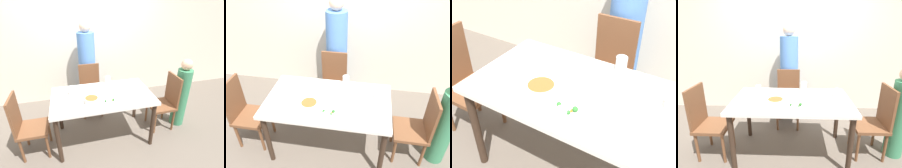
# 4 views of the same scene
# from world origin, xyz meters

# --- Properties ---
(ground_plane) EXTENTS (10.00, 10.00, 0.00)m
(ground_plane) POSITION_xyz_m (0.00, 0.00, 0.00)
(ground_plane) COLOR #60564C
(wall_back) EXTENTS (10.00, 0.06, 2.70)m
(wall_back) POSITION_xyz_m (0.00, 1.42, 1.35)
(wall_back) COLOR beige
(wall_back) RESTS_ON ground_plane
(dining_table) EXTENTS (1.44, 0.82, 0.77)m
(dining_table) POSITION_xyz_m (0.00, 0.00, 0.68)
(dining_table) COLOR silver
(dining_table) RESTS_ON ground_plane
(chair_adult_spot) EXTENTS (0.40, 0.40, 0.94)m
(chair_adult_spot) POSITION_xyz_m (-0.08, 0.76, 0.50)
(chair_adult_spot) COLOR brown
(chair_adult_spot) RESTS_ON ground_plane
(chair_child_spot) EXTENTS (0.40, 0.40, 0.94)m
(chair_child_spot) POSITION_xyz_m (1.07, 0.02, 0.50)
(chair_child_spot) COLOR brown
(chair_child_spot) RESTS_ON ground_plane
(chair_empty_left) EXTENTS (0.40, 0.40, 0.94)m
(chair_empty_left) POSITION_xyz_m (-1.07, -0.07, 0.50)
(chair_empty_left) COLOR brown
(chair_empty_left) RESTS_ON ground_plane
(person_adult) EXTENTS (0.32, 0.32, 1.68)m
(person_adult) POSITION_xyz_m (-0.08, 1.08, 0.78)
(person_adult) COLOR #5184D1
(person_adult) RESTS_ON ground_plane
(person_child) EXTENTS (0.23, 0.23, 1.19)m
(person_child) POSITION_xyz_m (1.35, 0.02, 0.56)
(person_child) COLOR #387F56
(person_child) RESTS_ON ground_plane
(bowl_curry) EXTENTS (0.20, 0.20, 0.07)m
(bowl_curry) POSITION_xyz_m (-0.18, -0.15, 0.81)
(bowl_curry) COLOR silver
(bowl_curry) RESTS_ON dining_table
(plate_rice_adult) EXTENTS (0.22, 0.22, 0.05)m
(plate_rice_adult) POSITION_xyz_m (0.06, -0.24, 0.79)
(plate_rice_adult) COLOR white
(plate_rice_adult) RESTS_ON dining_table
(plate_rice_child) EXTENTS (0.23, 0.23, 0.05)m
(plate_rice_child) POSITION_xyz_m (-0.12, 0.10, 0.79)
(plate_rice_child) COLOR white
(plate_rice_child) RESTS_ON dining_table
(glass_water_tall) EXTENTS (0.08, 0.08, 0.12)m
(glass_water_tall) POSITION_xyz_m (0.16, 0.35, 0.83)
(glass_water_tall) COLOR silver
(glass_water_tall) RESTS_ON dining_table
(glass_water_short) EXTENTS (0.07, 0.07, 0.14)m
(glass_water_short) POSITION_xyz_m (-0.43, 0.11, 0.84)
(glass_water_short) COLOR silver
(glass_water_short) RESTS_ON dining_table
(glass_water_center) EXTENTS (0.07, 0.07, 0.11)m
(glass_water_center) POSITION_xyz_m (0.57, 0.11, 0.82)
(glass_water_center) COLOR silver
(glass_water_center) RESTS_ON dining_table
(fork_steel) EXTENTS (0.18, 0.07, 0.01)m
(fork_steel) POSITION_xyz_m (0.54, -0.30, 0.77)
(fork_steel) COLOR silver
(fork_steel) RESTS_ON dining_table
(spoon_steel) EXTENTS (0.18, 0.07, 0.01)m
(spoon_steel) POSITION_xyz_m (-0.60, -0.15, 0.77)
(spoon_steel) COLOR silver
(spoon_steel) RESTS_ON dining_table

